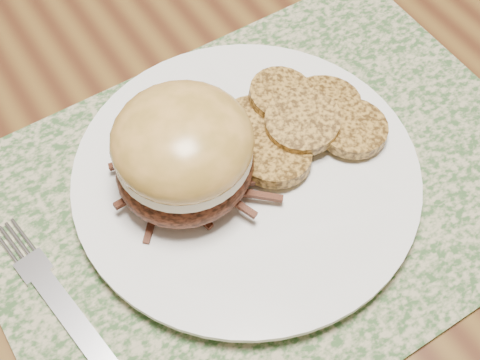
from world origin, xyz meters
The scene contains 6 objects.
dining_table centered at (0.00, 0.00, 0.67)m, with size 1.50×0.90×0.75m.
placemat centered at (0.11, -0.05, 0.75)m, with size 0.45×0.33×0.00m, color #36572C.
dinner_plate centered at (0.10, -0.03, 0.76)m, with size 0.26×0.26×0.02m, color white.
pork_sandwich centered at (0.06, -0.01, 0.81)m, with size 0.14×0.14×0.08m.
roasted_potatoes centered at (0.16, -0.02, 0.78)m, with size 0.15×0.14×0.03m.
fork centered at (-0.07, -0.06, 0.76)m, with size 0.04×0.19×0.00m.
Camera 1 is at (-0.06, -0.28, 1.21)m, focal length 50.00 mm.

